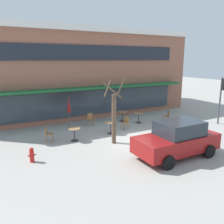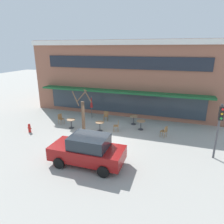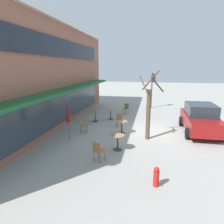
# 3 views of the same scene
# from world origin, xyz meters

# --- Properties ---
(ground_plane) EXTENTS (80.00, 80.00, 0.00)m
(ground_plane) POSITION_xyz_m (0.00, 0.00, 0.00)
(ground_plane) COLOR #9E9B93
(building_facade) EXTENTS (18.86, 9.10, 7.11)m
(building_facade) POSITION_xyz_m (0.00, 9.96, 3.55)
(building_facade) COLOR #935B47
(building_facade) RESTS_ON ground
(cafe_table_near_wall) EXTENTS (0.70, 0.70, 0.76)m
(cafe_table_near_wall) POSITION_xyz_m (-0.64, 1.92, 0.52)
(cafe_table_near_wall) COLOR #333338
(cafe_table_near_wall) RESTS_ON ground
(cafe_table_streetside) EXTENTS (0.70, 0.70, 0.76)m
(cafe_table_streetside) POSITION_xyz_m (2.43, 3.23, 0.52)
(cafe_table_streetside) COLOR #333338
(cafe_table_streetside) RESTS_ON ground
(cafe_table_by_tree) EXTENTS (0.70, 0.70, 0.76)m
(cafe_table_by_tree) POSITION_xyz_m (1.62, 4.23, 0.52)
(cafe_table_by_tree) COLOR #333338
(cafe_table_by_tree) RESTS_ON ground
(cafe_table_mid_patio) EXTENTS (0.70, 0.70, 0.76)m
(cafe_table_mid_patio) POSITION_xyz_m (-3.12, 1.74, 0.52)
(cafe_table_mid_patio) COLOR #333338
(cafe_table_mid_patio) RESTS_ON ground
(patio_umbrella_green_folded) EXTENTS (0.28, 0.28, 2.20)m
(patio_umbrella_green_folded) POSITION_xyz_m (-2.48, 4.51, 1.63)
(patio_umbrella_green_folded) COLOR #4C4C51
(patio_umbrella_green_folded) RESTS_ON ground
(cafe_chair_0) EXTENTS (0.45, 0.45, 0.89)m
(cafe_chair_0) POSITION_xyz_m (-0.98, 4.29, 0.53)
(cafe_chair_0) COLOR olive
(cafe_chair_0) RESTS_ON ground
(cafe_chair_1) EXTENTS (0.49, 0.49, 0.89)m
(cafe_chair_1) POSITION_xyz_m (0.68, 2.28, 0.53)
(cafe_chair_1) COLOR olive
(cafe_chair_1) RESTS_ON ground
(cafe_chair_2) EXTENTS (0.53, 0.53, 0.89)m
(cafe_chair_2) POSITION_xyz_m (-4.50, 2.34, 0.53)
(cafe_chair_2) COLOR olive
(cafe_chair_2) RESTS_ON ground
(cafe_chair_3) EXTENTS (0.53, 0.53, 0.89)m
(cafe_chair_3) POSITION_xyz_m (4.37, 2.31, 0.53)
(cafe_chair_3) COLOR olive
(cafe_chair_3) RESTS_ON ground
(parked_sedan) EXTENTS (4.21, 2.03, 1.76)m
(parked_sedan) POSITION_xyz_m (0.48, -2.75, 0.88)
(parked_sedan) COLOR maroon
(parked_sedan) RESTS_ON ground
(street_tree) EXTENTS (1.29, 1.34, 3.79)m
(street_tree) POSITION_xyz_m (-1.29, 0.35, 1.62)
(street_tree) COLOR brown
(street_tree) RESTS_ON ground
(traffic_light_pole) EXTENTS (0.26, 0.44, 3.40)m
(traffic_light_pole) POSITION_xyz_m (7.44, 0.14, 2.30)
(traffic_light_pole) COLOR #47474C
(traffic_light_pole) RESTS_ON ground
(fire_hydrant) EXTENTS (0.36, 0.20, 0.71)m
(fire_hydrant) POSITION_xyz_m (-5.85, -0.04, 0.35)
(fire_hydrant) COLOR red
(fire_hydrant) RESTS_ON ground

